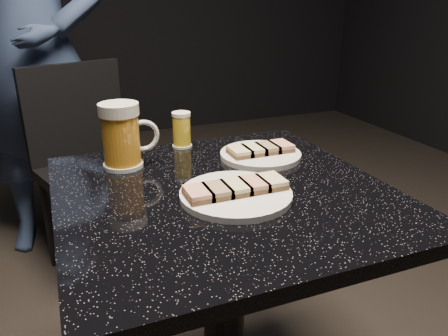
# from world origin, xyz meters

# --- Properties ---
(plate_large) EXTENTS (0.23, 0.23, 0.01)m
(plate_large) POSITION_xyz_m (0.01, -0.05, 0.76)
(plate_large) COLOR white
(plate_large) RESTS_ON table
(plate_small) EXTENTS (0.21, 0.21, 0.01)m
(plate_small) POSITION_xyz_m (0.16, 0.15, 0.76)
(plate_small) COLOR white
(plate_small) RESTS_ON table
(patron) EXTENTS (0.69, 0.50, 1.78)m
(patron) POSITION_xyz_m (-0.35, 1.30, 0.89)
(patron) COLOR navy
(patron) RESTS_ON floor
(table) EXTENTS (0.70, 0.70, 0.75)m
(table) POSITION_xyz_m (0.00, 0.00, 0.51)
(table) COLOR black
(table) RESTS_ON floor
(beer_mug) EXTENTS (0.14, 0.10, 0.16)m
(beer_mug) POSITION_xyz_m (-0.17, 0.22, 0.83)
(beer_mug) COLOR white
(beer_mug) RESTS_ON table
(beer_tumbler) EXTENTS (0.05, 0.05, 0.10)m
(beer_tumbler) POSITION_xyz_m (0.00, 0.31, 0.80)
(beer_tumbler) COLOR silver
(beer_tumbler) RESTS_ON table
(chair) EXTENTS (0.55, 0.55, 0.88)m
(chair) POSITION_xyz_m (-0.19, 1.01, 0.50)
(chair) COLOR black
(chair) RESTS_ON floor
(canapes_on_plate_large) EXTENTS (0.21, 0.07, 0.02)m
(canapes_on_plate_large) POSITION_xyz_m (0.01, -0.05, 0.77)
(canapes_on_plate_large) COLOR #4C3521
(canapes_on_plate_large) RESTS_ON plate_large
(canapes_on_plate_small) EXTENTS (0.17, 0.07, 0.02)m
(canapes_on_plate_small) POSITION_xyz_m (0.16, 0.15, 0.77)
(canapes_on_plate_small) COLOR #4C3521
(canapes_on_plate_small) RESTS_ON plate_small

